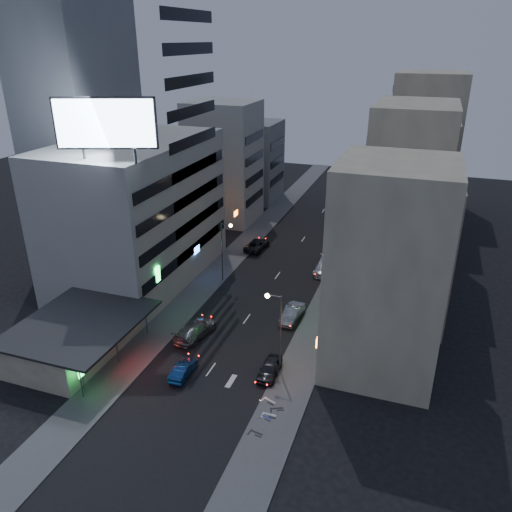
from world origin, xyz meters
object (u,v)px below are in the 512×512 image
at_px(parked_car_left, 257,245).
at_px(scooter_silver_b, 276,398).
at_px(parked_car_right_near, 270,369).
at_px(parked_car_right_far, 324,266).
at_px(person, 276,370).
at_px(parked_car_right_mid, 292,314).
at_px(scooter_blue, 273,414).
at_px(scooter_black_a, 263,429).
at_px(scooter_black_b, 283,402).
at_px(road_car_blue, 183,370).
at_px(road_car_silver, 195,329).
at_px(scooter_silver_a, 277,410).

bearing_deg(parked_car_left, scooter_silver_b, 116.20).
xyz_separation_m(parked_car_right_near, parked_car_left, (-11.20, 28.54, 0.02)).
height_order(parked_car_right_far, person, person).
bearing_deg(parked_car_left, parked_car_right_near, 115.67).
relative_size(parked_car_right_mid, scooter_silver_b, 2.54).
height_order(parked_car_left, parked_car_right_far, parked_car_right_far).
bearing_deg(scooter_blue, parked_car_left, 34.92).
xyz_separation_m(scooter_black_a, scooter_silver_b, (-0.14, 3.93, 0.05)).
bearing_deg(scooter_black_a, parked_car_left, 29.80).
relative_size(parked_car_left, scooter_blue, 3.31).
height_order(parked_car_right_far, scooter_black_b, parked_car_right_far).
relative_size(road_car_blue, scooter_black_a, 2.32).
bearing_deg(parked_car_left, parked_car_right_far, 162.45).
bearing_deg(road_car_blue, parked_car_right_far, -107.84).
bearing_deg(scooter_blue, scooter_black_a, -170.78).
bearing_deg(scooter_black_a, parked_car_right_near, 24.10).
xyz_separation_m(parked_car_left, scooter_blue, (13.30, -34.28, -0.13)).
height_order(parked_car_right_far, road_car_silver, road_car_silver).
xyz_separation_m(parked_car_right_mid, road_car_blue, (-6.96, -13.28, -0.13)).
bearing_deg(parked_car_right_far, road_car_silver, -118.96).
relative_size(parked_car_left, scooter_black_b, 3.13).
distance_m(road_car_silver, scooter_blue, 15.05).
distance_m(parked_car_left, scooter_silver_a, 36.36).
xyz_separation_m(parked_car_right_mid, scooter_blue, (2.81, -16.23, -0.16)).
distance_m(road_car_blue, scooter_blue, 10.21).
bearing_deg(road_car_blue, scooter_blue, 161.32).
distance_m(parked_car_right_far, scooter_black_b, 28.23).
bearing_deg(parked_car_right_far, scooter_blue, -89.71).
bearing_deg(scooter_blue, scooter_silver_a, -8.92).
bearing_deg(person, parked_car_left, -97.53).
xyz_separation_m(road_car_blue, scooter_silver_b, (9.49, -0.95, 0.04)).
bearing_deg(person, parked_car_right_near, -52.42).
distance_m(parked_car_right_mid, scooter_silver_b, 14.45).
distance_m(parked_car_right_near, scooter_blue, 6.11).
relative_size(road_car_silver, scooter_blue, 3.61).
relative_size(parked_car_right_near, parked_car_right_mid, 0.90).
bearing_deg(parked_car_right_far, parked_car_left, 154.46).
bearing_deg(parked_car_left, road_car_silver, 98.05).
bearing_deg(parked_car_left, scooter_blue, 115.45).
relative_size(parked_car_left, road_car_blue, 1.36).
xyz_separation_m(parked_car_right_far, scooter_blue, (2.10, -29.80, -0.20)).
height_order(parked_car_right_near, scooter_black_b, parked_car_right_near).
bearing_deg(scooter_blue, parked_car_right_mid, 23.55).
distance_m(scooter_black_a, scooter_black_b, 3.66).
relative_size(parked_car_right_mid, parked_car_right_far, 0.84).
distance_m(road_car_silver, scooter_black_b, 14.41).
bearing_deg(scooter_silver_a, parked_car_right_far, 5.61).
bearing_deg(parked_car_right_near, parked_car_right_far, 88.37).
bearing_deg(scooter_silver_a, parked_car_right_near, 25.07).
bearing_deg(road_car_silver, scooter_silver_b, 155.32).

